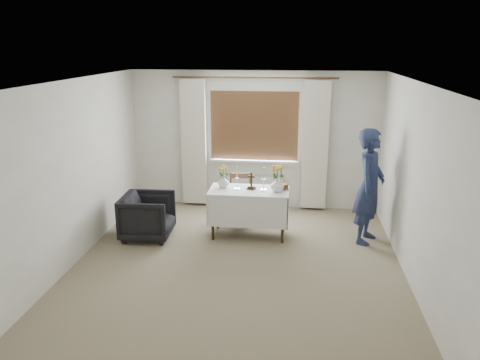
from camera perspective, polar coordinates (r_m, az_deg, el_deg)
name	(u,v)px	position (r m, az deg, el deg)	size (l,w,h in m)	color
ground	(237,265)	(6.59, -0.36, -10.31)	(5.00, 5.00, 0.00)	gray
altar_table	(249,213)	(7.40, 1.09, -4.01)	(1.24, 0.64, 0.76)	white
wooden_chair	(240,199)	(7.94, 0.05, -2.30)	(0.38, 0.38, 0.83)	brown
armchair	(148,216)	(7.48, -11.19, -4.33)	(0.75, 0.77, 0.70)	black
person	(369,186)	(7.30, 15.51, -0.76)	(0.64, 0.42, 1.76)	navy
radiator	(253,191)	(8.71, 1.65, -1.40)	(1.10, 0.10, 0.60)	silver
wooden_cross	(251,181)	(7.27, 1.40, -0.09)	(0.13, 0.09, 0.27)	black
candlestick_left	(237,178)	(7.26, -0.37, 0.26)	(0.10, 0.10, 0.36)	white
candlestick_right	(264,179)	(7.22, 2.91, 0.14)	(0.10, 0.10, 0.36)	white
flower_vase_left	(223,182)	(7.38, -2.04, -0.21)	(0.18, 0.18, 0.18)	white
flower_vase_right	(277,185)	(7.18, 4.55, -0.59)	(0.21, 0.21, 0.22)	white
wicker_basket	(282,186)	(7.36, 5.12, -0.72)	(0.21, 0.21, 0.08)	brown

